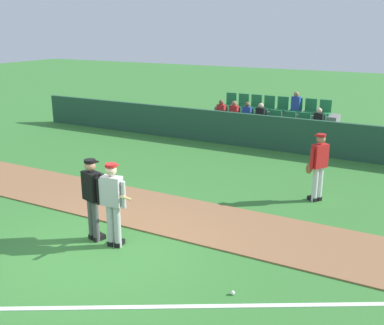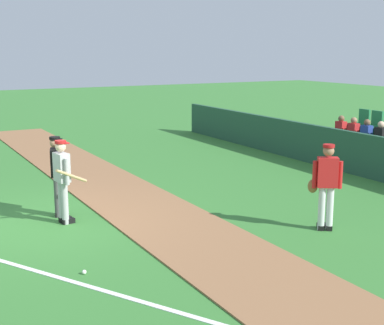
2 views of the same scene
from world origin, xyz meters
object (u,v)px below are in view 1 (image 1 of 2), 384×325
Objects in this scene: umpire_home_plate at (93,195)px; runner_red_jersey at (318,165)px; batter_grey_jersey at (113,202)px; baseball at (233,293)px.

umpire_home_plate and runner_red_jersey have the same top height.
baseball is (2.82, -0.49, -0.93)m from batter_grey_jersey.
umpire_home_plate is at bearing -128.64° from runner_red_jersey.
batter_grey_jersey reaches higher than baseball.
batter_grey_jersey is 0.55m from umpire_home_plate.
batter_grey_jersey is 1.00× the size of runner_red_jersey.
batter_grey_jersey and runner_red_jersey have the same top height.
runner_red_jersey is at bearing 88.12° from baseball.
batter_grey_jersey is 1.00× the size of umpire_home_plate.
runner_red_jersey is 5.05m from baseball.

